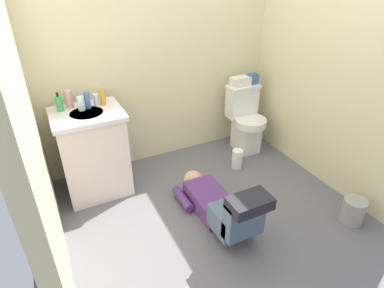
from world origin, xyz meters
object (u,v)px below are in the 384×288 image
Objects in this scene: bottle_amber at (102,97)px; paper_towel_roll at (237,159)px; toilet at (245,120)px; faucet at (82,101)px; toiletry_bag at (252,79)px; bottle_pink at (69,99)px; person_plumber at (220,205)px; tissue_box at (240,81)px; bottle_blue at (87,100)px; vanity_cabinet at (93,152)px; bottle_white at (96,99)px; soap_dispenser at (59,103)px; trash_can at (353,211)px; bottle_clear at (81,104)px.

bottle_amber is 0.74× the size of paper_towel_roll.
toilet is 7.50× the size of faucet.
bottle_pink is at bearing 179.06° from toiletry_bag.
bottle_amber is at bearing -178.53° from toiletry_bag.
bottle_pink reaches higher than person_plumber.
bottle_blue is at bearing -178.22° from tissue_box.
toiletry_bag is (1.81, 0.12, 0.39)m from vanity_cabinet.
bottle_blue is 1.62m from paper_towel_roll.
tissue_box is at bearing -0.65° from faucet.
tissue_box is at bearing 0.46° from bottle_white.
tissue_box is 1.62m from bottle_blue.
toilet is at bearing -2.71° from soap_dispenser.
soap_dispenser is (-1.85, -0.00, 0.09)m from tissue_box.
bottle_white reaches higher than toilet.
paper_towel_roll is at bearing 110.73° from trash_can.
bottle_amber reaches higher than toilet.
tissue_box is at bearing 180.00° from toiletry_bag.
vanity_cabinet is at bearing 168.37° from paper_towel_roll.
person_plumber is at bearing -129.05° from tissue_box.
bottle_pink is at bearing 20.52° from soap_dispenser.
bottle_pink is at bearing 176.13° from toilet.
tissue_box is at bearing 116.43° from toilet.
bottle_clear is (-1.68, -0.07, 0.08)m from tissue_box.
person_plumber is 1.45m from bottle_blue.
person_plumber is (0.82, -1.05, -0.69)m from faucet.
bottle_blue reaches higher than trash_can.
bottle_blue reaches higher than paper_towel_roll.
person_plumber is (-0.88, -0.94, -0.19)m from toilet.
toilet is 4.52× the size of soap_dispenser.
toilet is at bearing -63.57° from tissue_box.
faucet is 1.66m from tissue_box.
bottle_pink is 0.16m from bottle_blue.
bottle_clear reaches higher than faucet.
soap_dispenser is at bearing -159.48° from bottle_pink.
bottle_clear is at bearing -177.75° from tissue_box.
trash_can is (1.83, -1.55, -0.76)m from faucet.
vanity_cabinet is 7.77× the size of bottle_white.
tissue_box is 0.98× the size of trash_can.
bottle_white is at bearing 138.44° from trash_can.
tissue_box is 2.08× the size of bottle_white.
trash_can is (1.85, -1.46, -0.77)m from bottle_clear.
soap_dispenser is 0.23m from bottle_blue.
bottle_amber is (0.19, 0.02, 0.02)m from bottle_clear.
vanity_cabinet is at bearing -117.11° from bottle_blue.
faucet reaches higher than trash_can.
trash_can is at bearing -26.09° from person_plumber.
vanity_cabinet reaches higher than trash_can.
bottle_amber reaches higher than trash_can.
faucet reaches higher than tissue_box.
soap_dispenser is (-1.89, 0.09, 0.52)m from toilet.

